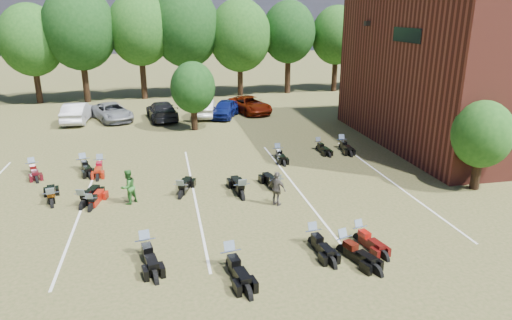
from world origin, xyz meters
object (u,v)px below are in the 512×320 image
object	(u,v)px
car_4	(225,109)
person_green	(128,187)
person_grey	(277,189)
motorcycle_7	(91,210)
motorcycle_3	(146,256)
motorcycle_14	(33,173)

from	to	relation	value
car_4	person_green	distance (m)	17.77
person_green	person_grey	xyz separation A→B (m)	(6.48, -1.55, -0.01)
car_4	motorcycle_7	xyz separation A→B (m)	(-8.29, -16.86, -0.70)
person_grey	motorcycle_7	distance (m)	8.21
person_green	motorcycle_3	world-z (taller)	person_green
motorcycle_3	person_grey	bearing A→B (deg)	19.83
person_grey	motorcycle_14	world-z (taller)	person_grey
motorcycle_3	motorcycle_7	world-z (taller)	motorcycle_3
person_green	motorcycle_3	bearing A→B (deg)	56.20
person_green	motorcycle_7	bearing A→B (deg)	-29.50
motorcycle_3	motorcycle_7	distance (m)	5.14
person_green	motorcycle_14	size ratio (longest dim) A/B	0.75
car_4	person_green	bearing A→B (deg)	-89.74
motorcycle_7	motorcycle_14	world-z (taller)	motorcycle_14
car_4	motorcycle_3	distance (m)	22.18
person_grey	motorcycle_3	distance (m)	6.62
person_grey	motorcycle_3	world-z (taller)	person_grey
person_green	motorcycle_7	distance (m)	1.84
motorcycle_3	motorcycle_7	xyz separation A→B (m)	(-2.44, 4.52, 0.00)
person_green	motorcycle_7	size ratio (longest dim) A/B	0.79
motorcycle_3	motorcycle_7	size ratio (longest dim) A/B	1.15
car_4	motorcycle_3	bearing A→B (deg)	-82.95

